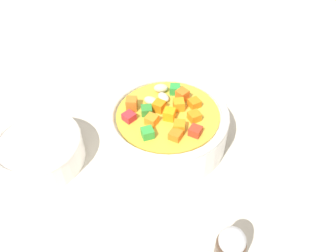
{
  "coord_description": "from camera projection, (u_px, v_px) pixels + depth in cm",
  "views": [
    {
      "loc": [
        32.43,
        -6.95,
        36.12
      ],
      "look_at": [
        0.0,
        0.0,
        2.86
      ],
      "focal_mm": 36.23,
      "sensor_mm": 36.0,
      "label": 1
    }
  ],
  "objects": [
    {
      "name": "spoon",
      "position": [
        199.0,
        76.0,
        0.59
      ],
      "size": [
        15.2,
        18.37,
        0.78
      ],
      "rotation": [
        0.0,
        0.0,
        4.04
      ],
      "color": "silver",
      "rests_on": "ground_plane"
    },
    {
      "name": "side_bowl_small",
      "position": [
        38.0,
        147.0,
        0.45
      ],
      "size": [
        11.89,
        11.89,
        4.18
      ],
      "color": "white",
      "rests_on": "ground_plane"
    },
    {
      "name": "soup_bowl_main",
      "position": [
        168.0,
        125.0,
        0.47
      ],
      "size": [
        16.53,
        16.53,
        6.87
      ],
      "color": "white",
      "rests_on": "ground_plane"
    },
    {
      "name": "ground_plane",
      "position": [
        168.0,
        145.0,
        0.5
      ],
      "size": [
        140.0,
        140.0,
        2.0
      ],
      "primitive_type": "cube",
      "color": "#BAB2A0"
    }
  ]
}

